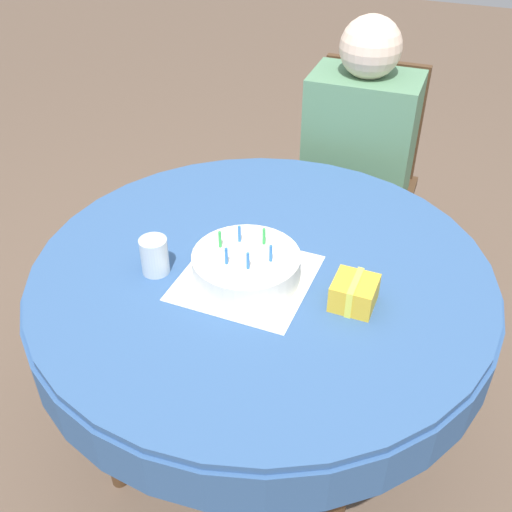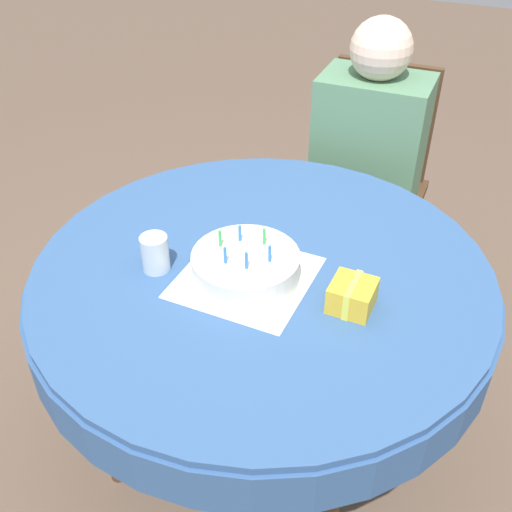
{
  "view_description": "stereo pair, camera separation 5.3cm",
  "coord_description": "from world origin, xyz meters",
  "px_view_note": "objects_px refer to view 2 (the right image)",
  "views": [
    {
      "loc": [
        0.47,
        -1.18,
        1.71
      ],
      "look_at": [
        -0.01,
        -0.02,
        0.76
      ],
      "focal_mm": 42.0,
      "sensor_mm": 36.0,
      "label": 1
    },
    {
      "loc": [
        0.52,
        -1.16,
        1.71
      ],
      "look_at": [
        -0.01,
        -0.02,
        0.76
      ],
      "focal_mm": 42.0,
      "sensor_mm": 36.0,
      "label": 2
    }
  ],
  "objects_px": {
    "chair": "(369,178)",
    "person": "(368,144)",
    "gift_box": "(352,296)",
    "birthday_cake": "(246,266)",
    "drinking_glass": "(155,253)"
  },
  "relations": [
    {
      "from": "chair",
      "to": "birthday_cake",
      "type": "distance_m",
      "value": 1.04
    },
    {
      "from": "chair",
      "to": "birthday_cake",
      "type": "height_order",
      "value": "chair"
    },
    {
      "from": "person",
      "to": "gift_box",
      "type": "distance_m",
      "value": 0.93
    },
    {
      "from": "person",
      "to": "drinking_glass",
      "type": "distance_m",
      "value": 1.02
    },
    {
      "from": "chair",
      "to": "birthday_cake",
      "type": "xyz_separation_m",
      "value": [
        -0.07,
        -1.01,
        0.24
      ]
    },
    {
      "from": "chair",
      "to": "gift_box",
      "type": "xyz_separation_m",
      "value": [
        0.22,
        -1.0,
        0.24
      ]
    },
    {
      "from": "person",
      "to": "gift_box",
      "type": "bearing_deg",
      "value": -78.27
    },
    {
      "from": "chair",
      "to": "drinking_glass",
      "type": "height_order",
      "value": "chair"
    },
    {
      "from": "person",
      "to": "drinking_glass",
      "type": "relative_size",
      "value": 11.44
    },
    {
      "from": "gift_box",
      "to": "birthday_cake",
      "type": "bearing_deg",
      "value": -178.91
    },
    {
      "from": "chair",
      "to": "drinking_glass",
      "type": "xyz_separation_m",
      "value": [
        -0.3,
        -1.07,
        0.25
      ]
    },
    {
      "from": "person",
      "to": "chair",
      "type": "bearing_deg",
      "value": 90.0
    },
    {
      "from": "chair",
      "to": "person",
      "type": "relative_size",
      "value": 0.81
    },
    {
      "from": "person",
      "to": "gift_box",
      "type": "relative_size",
      "value": 10.49
    },
    {
      "from": "birthday_cake",
      "to": "drinking_glass",
      "type": "xyz_separation_m",
      "value": [
        -0.23,
        -0.06,
        0.01
      ]
    }
  ]
}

